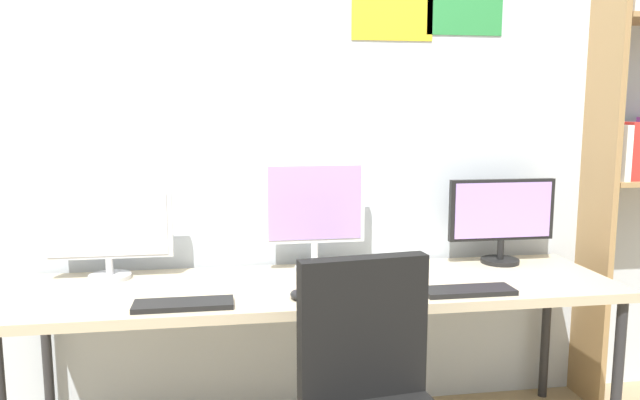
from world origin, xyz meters
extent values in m
cube|color=silver|center=(0.00, 1.02, 1.30)|extent=(4.91, 0.10, 2.60)
cube|color=tan|center=(0.00, 0.60, 0.72)|extent=(2.51, 0.68, 0.04)
cylinder|color=#262628|center=(1.20, 0.31, 0.35)|extent=(0.04, 0.04, 0.70)
cylinder|color=#262628|center=(-1.20, 0.89, 0.35)|extent=(0.04, 0.04, 0.70)
cylinder|color=#262628|center=(1.20, 0.89, 0.35)|extent=(0.04, 0.04, 0.70)
cube|color=#9E7A4C|center=(1.40, 0.83, 1.02)|extent=(0.03, 0.28, 2.04)
cube|color=white|center=(1.47, 0.82, 1.26)|extent=(0.03, 0.22, 0.27)
cube|color=red|center=(1.52, 0.84, 1.27)|extent=(0.05, 0.22, 0.28)
cube|color=black|center=(1.58, 0.84, 1.25)|extent=(0.03, 0.22, 0.24)
cube|color=black|center=(0.05, 0.03, 0.75)|extent=(0.45, 0.12, 0.48)
cylinder|color=silver|center=(-0.90, 0.81, 0.75)|extent=(0.18, 0.18, 0.02)
cylinder|color=silver|center=(-0.90, 0.81, 0.80)|extent=(0.03, 0.03, 0.07)
cube|color=silver|center=(-0.90, 0.81, 0.98)|extent=(0.55, 0.03, 0.29)
cube|color=white|center=(-0.90, 0.80, 0.98)|extent=(0.50, 0.01, 0.26)
cylinder|color=silver|center=(0.00, 0.81, 0.75)|extent=(0.18, 0.18, 0.02)
cylinder|color=silver|center=(0.00, 0.81, 0.82)|extent=(0.03, 0.03, 0.11)
cube|color=silver|center=(0.00, 0.81, 1.06)|extent=(0.46, 0.03, 0.37)
cube|color=#B28CE5|center=(0.00, 0.80, 1.06)|extent=(0.42, 0.01, 0.33)
cylinder|color=black|center=(0.90, 0.81, 0.75)|extent=(0.18, 0.18, 0.02)
cylinder|color=black|center=(0.90, 0.81, 0.81)|extent=(0.03, 0.03, 0.09)
cube|color=black|center=(0.90, 0.81, 1.00)|extent=(0.52, 0.03, 0.29)
cube|color=#B28CE5|center=(0.90, 0.80, 1.00)|extent=(0.48, 0.01, 0.26)
cube|color=black|center=(-0.56, 0.37, 0.75)|extent=(0.37, 0.13, 0.02)
cube|color=black|center=(0.56, 0.37, 0.75)|extent=(0.37, 0.13, 0.02)
ellipsoid|color=black|center=(-0.13, 0.40, 0.76)|extent=(0.06, 0.10, 0.03)
ellipsoid|color=black|center=(0.31, 0.42, 0.76)|extent=(0.06, 0.10, 0.03)
cube|color=#2D2D2D|center=(0.09, 0.54, 0.75)|extent=(0.36, 0.29, 0.02)
cylinder|color=white|center=(0.42, 0.70, 0.79)|extent=(0.08, 0.08, 0.09)
torus|color=white|center=(0.46, 0.70, 0.79)|extent=(0.06, 0.01, 0.06)
camera|label=1|loc=(-0.40, -1.89, 1.47)|focal=34.45mm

